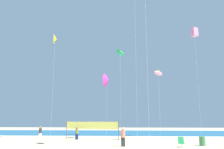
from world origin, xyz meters
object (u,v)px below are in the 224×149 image
object	(u,v)px
volleyball_net	(92,126)
kite_magenta_delta	(107,80)
folding_beach_chair	(181,142)
kite_pink_box	(194,32)
beachgoer_charcoal_shirt	(40,132)
kite_yellow_delta	(55,40)
kite_pink_inflatable	(158,73)
beachgoer_coral_shirt	(123,136)
trash_barrel	(202,141)
kite_green_tube	(120,53)
beach_handbag	(175,146)
beachgoer_olive_shirt	(77,133)

from	to	relation	value
volleyball_net	kite_magenta_delta	world-z (taller)	kite_magenta_delta
folding_beach_chair	kite_pink_box	size ratio (longest dim) A/B	0.06
beachgoer_charcoal_shirt	kite_magenta_delta	size ratio (longest dim) A/B	0.19
kite_pink_box	kite_yellow_delta	world-z (taller)	kite_pink_box
folding_beach_chair	kite_yellow_delta	world-z (taller)	kite_yellow_delta
volleyball_net	kite_pink_inflatable	distance (m)	10.61
kite_magenta_delta	kite_yellow_delta	world-z (taller)	kite_yellow_delta
kite_pink_inflatable	kite_yellow_delta	xyz separation A→B (m)	(-13.53, 2.55, 5.43)
beachgoer_coral_shirt	beachgoer_charcoal_shirt	bearing A→B (deg)	-2.96
folding_beach_chair	kite_magenta_delta	distance (m)	13.32
trash_barrel	kite_green_tube	size ratio (longest dim) A/B	0.06
beachgoer_coral_shirt	beachgoer_charcoal_shirt	xyz separation A→B (m)	(-10.99, 8.33, -0.07)
folding_beach_chair	trash_barrel	world-z (taller)	folding_beach_chair
volleyball_net	kite_pink_box	xyz separation A→B (m)	(14.42, 3.15, 13.34)
beachgoer_charcoal_shirt	kite_pink_box	xyz separation A→B (m)	(21.28, 2.45, 14.10)
beach_handbag	beachgoer_coral_shirt	bearing A→B (deg)	171.46
volleyball_net	beach_handbag	world-z (taller)	volleyball_net
beachgoer_coral_shirt	kite_pink_inflatable	xyz separation A→B (m)	(4.12, 5.18, 6.91)
beach_handbag	kite_pink_inflatable	size ratio (longest dim) A/B	0.04
kite_yellow_delta	volleyball_net	bearing A→B (deg)	-1.02
beachgoer_coral_shirt	beach_handbag	world-z (taller)	beachgoer_coral_shirt
beachgoer_coral_shirt	kite_pink_inflatable	distance (m)	9.57
beachgoer_charcoal_shirt	beach_handbag	xyz separation A→B (m)	(15.52, -9.01, -0.73)
beachgoer_olive_shirt	volleyball_net	world-z (taller)	volleyball_net
folding_beach_chair	trash_barrel	xyz separation A→B (m)	(2.24, 1.30, -0.05)
beachgoer_olive_shirt	beachgoer_charcoal_shirt	size ratio (longest dim) A/B	0.97
beach_handbag	kite_green_tube	bearing A→B (deg)	109.92
kite_pink_box	kite_green_tube	world-z (taller)	kite_pink_box
beachgoer_olive_shirt	kite_magenta_delta	size ratio (longest dim) A/B	0.18
kite_magenta_delta	kite_yellow_delta	xyz separation A→B (m)	(-7.14, -0.46, 5.67)
trash_barrel	kite_green_tube	distance (m)	19.49
volleyball_net	kite_yellow_delta	world-z (taller)	kite_yellow_delta
beachgoer_charcoal_shirt	kite_pink_box	distance (m)	25.65
trash_barrel	kite_green_tube	xyz separation A→B (m)	(-8.15, 12.54, 12.50)
beachgoer_coral_shirt	kite_yellow_delta	distance (m)	17.34
folding_beach_chair	beach_handbag	bearing A→B (deg)	-179.53
kite_pink_box	kite_pink_inflatable	world-z (taller)	kite_pink_box
kite_pink_inflatable	kite_green_tube	distance (m)	10.98
beach_handbag	kite_pink_inflatable	world-z (taller)	kite_pink_inflatable
volleyball_net	beach_handbag	distance (m)	12.09
kite_magenta_delta	kite_pink_inflatable	bearing A→B (deg)	-25.17
kite_magenta_delta	kite_pink_inflatable	distance (m)	7.07
beachgoer_charcoal_shirt	folding_beach_chair	size ratio (longest dim) A/B	1.81
volleyball_net	kite_pink_box	world-z (taller)	kite_pink_box
kite_yellow_delta	beachgoer_olive_shirt	bearing A→B (deg)	-6.66
beach_handbag	kite_yellow_delta	world-z (taller)	kite_yellow_delta
beach_handbag	kite_green_tube	world-z (taller)	kite_green_tube
beachgoer_olive_shirt	kite_pink_inflatable	distance (m)	12.44
beachgoer_olive_shirt	folding_beach_chair	distance (m)	13.47
trash_barrel	kite_pink_box	xyz separation A→B (m)	(2.81, 9.66, 14.54)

